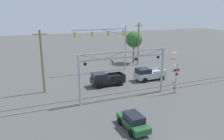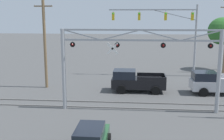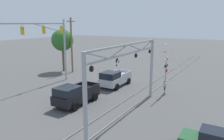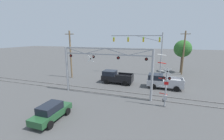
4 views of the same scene
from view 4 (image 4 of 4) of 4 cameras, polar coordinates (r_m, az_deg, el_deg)
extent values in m
cube|color=gray|center=(20.40, -2.08, -9.05)|extent=(80.00, 0.08, 0.10)
cube|color=gray|center=(21.66, -0.73, -7.74)|extent=(80.00, 0.08, 0.10)
cylinder|color=#9EA0A5|center=(21.95, -16.72, 0.31)|extent=(0.29, 0.29, 6.21)
cylinder|color=#9EA0A5|center=(18.04, 15.02, -2.15)|extent=(0.29, 0.29, 6.21)
cube|color=#9EA0A5|center=(18.84, -2.51, 5.94)|extent=(11.89, 0.14, 0.14)
cube|color=#9EA0A5|center=(18.77, -2.54, 8.23)|extent=(11.89, 0.14, 0.14)
cube|color=#9EA0A5|center=(20.76, -13.88, 7.24)|extent=(2.92, 0.08, 0.83)
cube|color=#9EA0A5|center=(19.37, -6.56, 7.17)|extent=(2.92, 0.08, 0.83)
cube|color=#9EA0A5|center=(18.33, 1.74, 6.95)|extent=(2.92, 0.08, 0.83)
cube|color=#9EA0A5|center=(17.71, 10.80, 6.55)|extent=(2.92, 0.08, 0.83)
cylinder|color=black|center=(21.22, -15.39, 5.26)|extent=(0.38, 0.10, 0.38)
sphere|color=#590C0C|center=(21.16, -15.50, 5.23)|extent=(0.18, 0.18, 0.18)
cylinder|color=#9EA0A5|center=(21.19, -15.43, 5.90)|extent=(0.04, 0.04, 0.10)
cylinder|color=black|center=(19.55, -7.13, 5.03)|extent=(0.38, 0.10, 0.38)
sphere|color=#590C0C|center=(19.49, -7.22, 5.00)|extent=(0.18, 0.18, 0.18)
cylinder|color=#9EA0A5|center=(19.52, -7.15, 5.73)|extent=(0.04, 0.04, 0.10)
cylinder|color=black|center=(18.35, 2.42, 4.63)|extent=(0.38, 0.10, 0.38)
sphere|color=#590C0C|center=(18.29, 2.36, 4.61)|extent=(0.18, 0.18, 0.18)
cylinder|color=#9EA0A5|center=(18.32, 2.43, 5.38)|extent=(0.04, 0.04, 0.10)
cylinder|color=black|center=(17.72, 12.96, 4.05)|extent=(0.38, 0.10, 0.38)
sphere|color=#590C0C|center=(17.65, 12.94, 4.02)|extent=(0.18, 0.18, 0.18)
cylinder|color=#9EA0A5|center=(17.69, 13.00, 4.82)|extent=(0.04, 0.04, 0.10)
cube|color=white|center=(19.65, -8.15, 4.27)|extent=(0.88, 0.03, 0.88)
cube|color=white|center=(19.65, -8.15, 4.27)|extent=(0.88, 0.03, 0.88)
cylinder|color=black|center=(19.63, -8.18, 4.26)|extent=(0.04, 0.04, 0.02)
cylinder|color=#9EA0A5|center=(17.22, 19.85, -6.38)|extent=(0.16, 0.16, 4.36)
cylinder|color=#59595B|center=(18.00, 19.34, -12.82)|extent=(0.35, 0.35, 0.10)
cube|color=white|center=(16.64, 20.31, -0.52)|extent=(0.78, 0.03, 0.78)
cube|color=white|center=(16.64, 20.31, -0.52)|extent=(0.78, 0.03, 0.78)
cylinder|color=black|center=(16.62, 20.32, -0.54)|extent=(0.04, 0.04, 0.02)
cylinder|color=black|center=(16.91, 19.17, -2.85)|extent=(0.32, 0.09, 0.32)
sphere|color=#590C0C|center=(16.85, 19.17, -2.91)|extent=(0.16, 0.16, 0.16)
cylinder|color=black|center=(16.93, 21.06, -2.98)|extent=(0.32, 0.09, 0.32)
sphere|color=#590C0C|center=(16.88, 21.07, -3.03)|extent=(0.16, 0.16, 0.16)
cube|color=#9EA0A5|center=(16.92, 20.12, -2.92)|extent=(0.64, 0.06, 0.06)
cube|color=red|center=(16.97, 19.98, -4.80)|extent=(0.44, 0.02, 0.32)
cube|color=#B2B2B7|center=(17.60, 19.58, -9.87)|extent=(0.36, 0.28, 0.56)
cylinder|color=red|center=(17.45, 18.93, -8.53)|extent=(0.86, 0.09, 0.18)
cylinder|color=white|center=(17.17, 18.82, -5.87)|extent=(0.86, 0.09, 0.18)
cylinder|color=red|center=(16.93, 18.72, -3.13)|extent=(0.86, 0.09, 0.18)
cylinder|color=white|center=(16.74, 18.60, -0.32)|extent=(0.86, 0.09, 0.18)
cylinder|color=red|center=(16.58, 18.49, 2.55)|extent=(0.86, 0.09, 0.18)
cylinder|color=white|center=(16.47, 18.38, 5.47)|extent=(0.86, 0.09, 0.18)
cube|color=#3F3F42|center=(17.73, 19.03, -10.88)|extent=(0.24, 0.12, 0.36)
cylinder|color=#9EA0A5|center=(30.59, 18.30, 5.58)|extent=(0.24, 0.24, 8.40)
cube|color=#9EA0A5|center=(30.86, 9.05, 12.80)|extent=(10.18, 0.14, 0.14)
cube|color=#9EA0A5|center=(30.53, 13.82, 11.48)|extent=(5.11, 0.08, 1.28)
cylinder|color=#9EA0A5|center=(31.96, 0.70, 12.66)|extent=(0.04, 0.04, 0.30)
cube|color=gold|center=(31.96, 0.70, 11.57)|extent=(0.30, 0.26, 0.91)
sphere|color=green|center=(31.80, 0.61, 12.16)|extent=(0.18, 0.18, 0.18)
cylinder|color=#9EA0A5|center=(31.16, 6.20, 12.60)|extent=(0.04, 0.04, 0.30)
cube|color=gold|center=(31.16, 6.17, 11.48)|extent=(0.30, 0.26, 0.91)
sphere|color=green|center=(30.99, 6.12, 12.08)|extent=(0.18, 0.18, 0.18)
cylinder|color=#9EA0A5|center=(30.64, 11.93, 12.41)|extent=(0.04, 0.04, 0.30)
cube|color=gold|center=(30.64, 11.88, 11.28)|extent=(0.30, 0.26, 0.91)
sphere|color=green|center=(30.47, 11.87, 11.89)|extent=(0.18, 0.18, 0.18)
cylinder|color=#9EA0A5|center=(30.42, 17.79, 12.10)|extent=(0.04, 0.04, 0.30)
cube|color=gold|center=(30.42, 17.71, 10.96)|extent=(0.30, 0.26, 0.91)
sphere|color=green|center=(30.25, 17.74, 11.57)|extent=(0.18, 0.18, 0.18)
cube|color=black|center=(24.85, 2.10, -3.14)|extent=(5.07, 2.09, 0.89)
cube|color=black|center=(25.04, -0.82, -1.05)|extent=(2.09, 1.93, 0.76)
cube|color=black|center=(23.45, 4.10, -2.54)|extent=(2.58, 0.08, 0.34)
cube|color=black|center=(25.35, 5.25, -1.42)|extent=(2.58, 0.08, 0.34)
cube|color=black|center=(24.13, 7.79, -2.20)|extent=(0.10, 2.01, 0.34)
cylinder|color=black|center=(24.49, -2.15, -4.45)|extent=(0.82, 0.24, 0.82)
cylinder|color=black|center=(26.40, -0.52, -3.19)|extent=(0.82, 0.24, 0.82)
cylinder|color=black|center=(23.60, 5.04, -5.15)|extent=(0.82, 0.24, 0.82)
cylinder|color=black|center=(25.58, 6.16, -3.78)|extent=(0.82, 0.24, 0.82)
cube|color=#B7B7BC|center=(23.73, 19.46, -4.61)|extent=(5.10, 2.09, 0.89)
cube|color=black|center=(23.51, 16.32, -2.45)|extent=(2.10, 1.93, 0.76)
cube|color=#B7B7BC|center=(22.66, 22.50, -4.02)|extent=(2.60, 0.08, 0.34)
cube|color=#B7B7BC|center=(24.60, 22.22, -2.75)|extent=(2.60, 0.08, 0.34)
cube|color=#B7B7BC|center=(23.77, 25.60, -3.56)|extent=(0.10, 2.01, 0.34)
cylinder|color=black|center=(22.86, 15.42, -6.15)|extent=(0.82, 0.24, 0.82)
cylinder|color=black|center=(24.88, 15.72, -4.65)|extent=(0.82, 0.24, 0.82)
cylinder|color=black|center=(22.95, 23.36, -6.67)|extent=(0.82, 0.24, 0.82)
cylinder|color=black|center=(24.96, 23.00, -5.13)|extent=(0.82, 0.24, 0.82)
cube|color=#23512D|center=(15.41, -21.96, -15.02)|extent=(1.62, 4.14, 0.58)
cube|color=black|center=(15.03, -22.57, -13.15)|extent=(1.38, 2.15, 0.66)
cylinder|color=black|center=(16.87, -21.29, -13.62)|extent=(0.24, 0.69, 0.69)
cylinder|color=black|center=(15.93, -16.56, -14.86)|extent=(0.24, 0.69, 0.69)
cylinder|color=black|center=(15.29, -27.46, -17.02)|extent=(0.24, 0.69, 0.69)
cylinder|color=black|center=(14.26, -22.57, -18.78)|extent=(0.24, 0.69, 0.69)
cylinder|color=brown|center=(28.74, -15.47, 5.59)|extent=(0.28, 0.28, 8.64)
cube|color=brown|center=(28.56, -15.91, 13.02)|extent=(1.80, 0.12, 0.12)
cylinder|color=silver|center=(29.03, -17.29, 13.12)|extent=(0.08, 0.08, 0.12)
cylinder|color=silver|center=(28.12, -14.50, 13.32)|extent=(0.08, 0.08, 0.12)
cylinder|color=brown|center=(33.21, 25.60, 5.76)|extent=(0.28, 0.28, 8.72)
cube|color=brown|center=(33.06, 26.21, 12.23)|extent=(1.80, 0.12, 0.12)
cylinder|color=silver|center=(32.97, 24.79, 12.54)|extent=(0.08, 0.08, 0.12)
cylinder|color=silver|center=(33.17, 27.66, 12.26)|extent=(0.08, 0.08, 0.12)
cylinder|color=brown|center=(35.38, 24.86, 2.22)|extent=(0.32, 0.32, 3.90)
sphere|color=#2D6628|center=(35.02, 25.34, 7.37)|extent=(3.56, 3.56, 3.56)
camera|label=1|loc=(19.89, -92.68, 9.74)|focal=35.00mm
camera|label=2|loc=(7.68, -95.54, -3.39)|focal=45.00mm
camera|label=3|loc=(24.64, -49.51, 8.95)|focal=35.00mm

